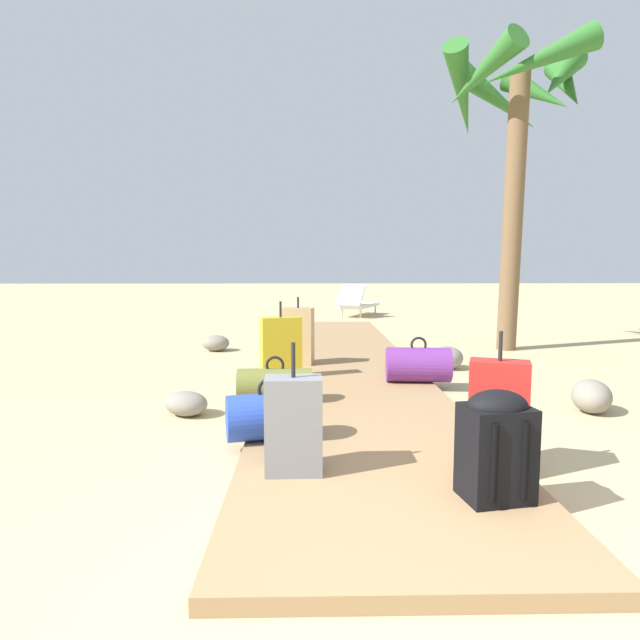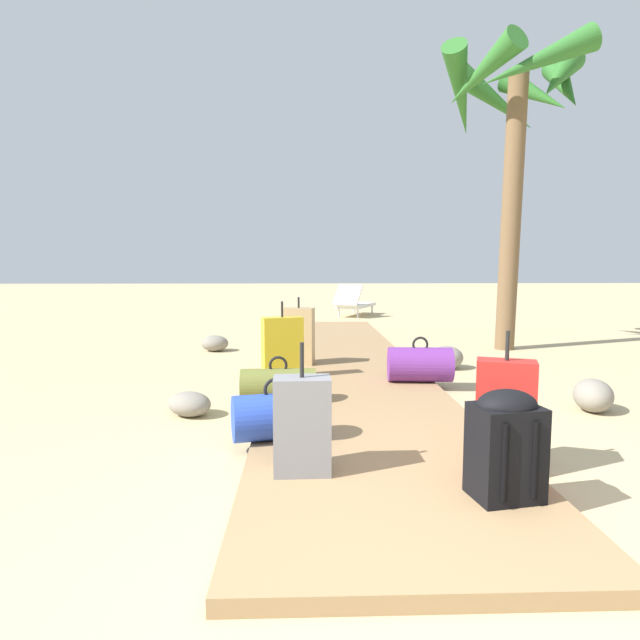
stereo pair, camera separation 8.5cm
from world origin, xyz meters
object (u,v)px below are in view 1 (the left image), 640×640
lounge_chair (357,303)px  backpack_black (496,442)px  duffel_bag_blue (270,416)px  suitcase_tan (298,336)px  palm_tree_far_right (517,110)px  suitcase_red (498,411)px  duffel_bag_olive (275,384)px  duffel_bag_purple (418,365)px  suitcase_yellow (281,347)px  suitcase_grey (294,425)px

lounge_chair → backpack_black: bearing=-91.3°
duffel_bag_blue → lounge_chair: 9.47m
suitcase_tan → palm_tree_far_right: bearing=24.7°
suitcase_red → lounge_chair: suitcase_red is taller
backpack_black → duffel_bag_olive: size_ratio=0.85×
suitcase_red → duffel_bag_purple: bearing=91.0°
backpack_black → lounge_chair: size_ratio=0.34×
suitcase_red → suitcase_yellow: (-1.44, 2.39, 0.01)m
duffel_bag_blue → duffel_bag_olive: 1.01m
suitcase_red → backpack_black: (-0.20, -0.52, -0.01)m
duffel_bag_purple → backpack_black: size_ratio=1.19×
suitcase_grey → lounge_chair: size_ratio=0.46×
duffel_bag_blue → suitcase_tan: bearing=87.1°
suitcase_red → lounge_chair: bearing=89.8°
duffel_bag_purple → suitcase_grey: suitcase_grey is taller
duffel_bag_olive → duffel_bag_blue: bearing=-88.4°
duffel_bag_olive → backpack_black: bearing=-57.6°
duffel_bag_purple → lounge_chair: size_ratio=0.40×
suitcase_grey → palm_tree_far_right: (3.02, 4.72, 3.07)m
duffel_bag_blue → duffel_bag_olive: bearing=91.6°
suitcase_grey → backpack_black: bearing=-19.3°
duffel_bag_blue → duffel_bag_purple: bearing=51.5°
duffel_bag_purple → suitcase_red: (0.04, -2.15, 0.13)m
suitcase_yellow → lounge_chair: bearing=78.7°
suitcase_tan → lounge_chair: size_ratio=0.49×
suitcase_tan → suitcase_yellow: bearing=-102.5°
suitcase_yellow → duffel_bag_blue: suitcase_yellow is taller
suitcase_red → lounge_chair: (0.03, 9.79, -0.06)m
duffel_bag_blue → lounge_chair: (1.44, 9.36, 0.09)m
suitcase_red → suitcase_tan: (-1.27, 3.14, 0.03)m
suitcase_grey → lounge_chair: suitcase_grey is taller
duffel_bag_blue → suitcase_yellow: bearing=90.9°
suitcase_red → backpack_black: suitcase_red is taller
suitcase_red → duffel_bag_olive: 2.04m
duffel_bag_blue → lounge_chair: bearing=81.2°
lounge_chair → duffel_bag_purple: bearing=-90.5°
suitcase_grey → palm_tree_far_right: size_ratio=0.17×
suitcase_yellow → lounge_chair: (1.47, 7.40, -0.07)m
duffel_bag_purple → lounge_chair: 7.64m
duffel_bag_purple → suitcase_red: size_ratio=0.84×
duffel_bag_blue → duffel_bag_olive: (-0.03, 1.01, -0.01)m
suitcase_red → duffel_bag_blue: size_ratio=1.25×
palm_tree_far_right → lounge_chair: bearing=108.6°
duffel_bag_purple → suitcase_tan: (-1.24, 0.99, 0.16)m
suitcase_grey → suitcase_red: bearing=7.6°
duffel_bag_blue → palm_tree_far_right: bearing=52.2°
suitcase_red → suitcase_yellow: bearing=121.1°
duffel_bag_blue → backpack_black: bearing=-38.0°
duffel_bag_purple → palm_tree_far_right: palm_tree_far_right is taller
duffel_bag_blue → duffel_bag_olive: size_ratio=0.96×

